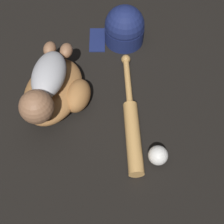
{
  "coord_description": "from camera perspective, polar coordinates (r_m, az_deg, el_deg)",
  "views": [
    {
      "loc": [
        0.65,
        0.33,
        1.02
      ],
      "look_at": [
        0.05,
        0.24,
        0.07
      ],
      "focal_mm": 50.0,
      "sensor_mm": 36.0,
      "label": 1
    }
  ],
  "objects": [
    {
      "name": "baseball",
      "position": [
        1.1,
        8.41,
        -7.84
      ],
      "size": [
        0.07,
        0.07,
        0.07
      ],
      "color": "white",
      "rests_on": "ground"
    },
    {
      "name": "baseball_bat",
      "position": [
        1.15,
        3.65,
        -2.19
      ],
      "size": [
        0.53,
        0.15,
        0.05
      ],
      "color": "tan",
      "rests_on": "ground"
    },
    {
      "name": "baby_figure",
      "position": [
        1.12,
        -12.15,
        5.08
      ],
      "size": [
        0.38,
        0.12,
        0.12
      ],
      "color": "#B2B2B7",
      "rests_on": "baseball_glove"
    },
    {
      "name": "baseball_cap",
      "position": [
        1.41,
        2.24,
        15.08
      ],
      "size": [
        0.19,
        0.25,
        0.17
      ],
      "color": "navy",
      "rests_on": "ground"
    },
    {
      "name": "ground_plane",
      "position": [
        1.25,
        -10.62,
        1.49
      ],
      "size": [
        6.0,
        6.0,
        0.0
      ],
      "primitive_type": "plane",
      "color": "black"
    },
    {
      "name": "baseball_glove",
      "position": [
        1.22,
        -10.06,
        3.74
      ],
      "size": [
        0.34,
        0.28,
        0.1
      ],
      "color": "#A8703D",
      "rests_on": "ground"
    }
  ]
}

